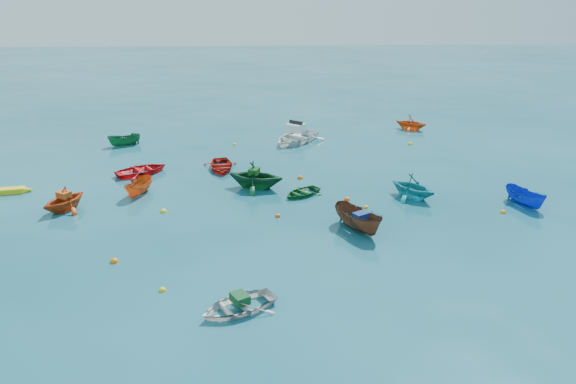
{
  "coord_description": "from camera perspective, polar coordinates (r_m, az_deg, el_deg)",
  "views": [
    {
      "loc": [
        -1.33,
        -24.74,
        11.9
      ],
      "look_at": [
        0.0,
        5.0,
        0.4
      ],
      "focal_mm": 35.0,
      "sensor_mm": 36.0,
      "label": 1
    }
  ],
  "objects": [
    {
      "name": "buoy_or_a",
      "position": [
        26.31,
        -17.24,
        -6.8
      ],
      "size": [
        0.38,
        0.38,
        0.38
      ],
      "primitive_type": "sphere",
      "color": "orange",
      "rests_on": "ground"
    },
    {
      "name": "dinghy_green_n",
      "position": [
        33.73,
        -3.27,
        0.43
      ],
      "size": [
        4.01,
        3.71,
        1.74
      ],
      "primitive_type": "imported",
      "rotation": [
        0.0,
        0.0,
        1.26
      ],
      "color": "#114A27",
      "rests_on": "ground"
    },
    {
      "name": "buoy_or_b",
      "position": [
        32.31,
        21.01,
        -1.97
      ],
      "size": [
        0.32,
        0.32,
        0.32
      ],
      "primitive_type": "sphere",
      "color": "orange",
      "rests_on": "ground"
    },
    {
      "name": "dinghy_red_nw",
      "position": [
        37.31,
        -14.61,
        1.81
      ],
      "size": [
        4.07,
        3.77,
        0.69
      ],
      "primitive_type": "imported",
      "rotation": [
        0.0,
        0.0,
        2.13
      ],
      "color": "red",
      "rests_on": "ground"
    },
    {
      "name": "sampan_blue_far",
      "position": [
        33.89,
        22.85,
        -1.18
      ],
      "size": [
        1.97,
        2.88,
        1.04
      ],
      "primitive_type": "imported",
      "rotation": [
        0.0,
        0.0,
        0.39
      ],
      "color": "#0E2CB9",
      "rests_on": "ground"
    },
    {
      "name": "tarp_blue_a",
      "position": [
        28.0,
        7.38,
        -2.42
      ],
      "size": [
        0.85,
        0.79,
        0.33
      ],
      "primitive_type": "cube",
      "rotation": [
        0.0,
        0.0,
        0.54
      ],
      "color": "navy",
      "rests_on": "sampan_brown_mid"
    },
    {
      "name": "dinghy_green_e",
      "position": [
        32.59,
        1.41,
        -0.3
      ],
      "size": [
        2.97,
        2.88,
        0.5
      ],
      "primitive_type": "imported",
      "rotation": [
        0.0,
        0.0,
        -0.88
      ],
      "color": "#135420",
      "rests_on": "ground"
    },
    {
      "name": "sampan_green_far",
      "position": [
        44.02,
        -16.24,
        4.58
      ],
      "size": [
        2.6,
        1.83,
        0.94
      ],
      "primitive_type": "imported",
      "rotation": [
        0.0,
        0.0,
        -1.15
      ],
      "color": "#14572D",
      "rests_on": "ground"
    },
    {
      "name": "ground",
      "position": [
        27.49,
        0.47,
        -4.53
      ],
      "size": [
        160.0,
        160.0,
        0.0
      ],
      "primitive_type": "plane",
      "color": "#0A414C",
      "rests_on": "ground"
    },
    {
      "name": "sampan_orange_n",
      "position": [
        33.83,
        -14.84,
        -0.21
      ],
      "size": [
        1.74,
        2.73,
        0.99
      ],
      "primitive_type": "imported",
      "rotation": [
        0.0,
        0.0,
        -0.33
      ],
      "color": "#D25113",
      "rests_on": "ground"
    },
    {
      "name": "buoy_or_c",
      "position": [
        29.69,
        -1.04,
        -2.52
      ],
      "size": [
        0.3,
        0.3,
        0.3
      ],
      "primitive_type": "sphere",
      "color": "#DD4D0C",
      "rests_on": "ground"
    },
    {
      "name": "buoy_ye_b",
      "position": [
        30.99,
        -12.55,
        -2.0
      ],
      "size": [
        0.37,
        0.37,
        0.37
      ],
      "primitive_type": "sphere",
      "color": "yellow",
      "rests_on": "ground"
    },
    {
      "name": "tarp_green_a",
      "position": [
        21.7,
        -4.91,
        -10.71
      ],
      "size": [
        0.84,
        0.9,
        0.35
      ],
      "primitive_type": "cube",
      "rotation": [
        0.0,
        0.0,
        -1.04
      ],
      "color": "#124822",
      "rests_on": "dinghy_white_near"
    },
    {
      "name": "motorboat_white",
      "position": [
        43.21,
        0.8,
        5.13
      ],
      "size": [
        5.43,
        5.66,
        1.56
      ],
      "primitive_type": "imported",
      "rotation": [
        0.0,
        0.0,
        -0.66
      ],
      "color": "white",
      "rests_on": "ground"
    },
    {
      "name": "buoy_ye_a",
      "position": [
        23.58,
        -12.63,
        -9.76
      ],
      "size": [
        0.3,
        0.3,
        0.3
      ],
      "primitive_type": "sphere",
      "color": "yellow",
      "rests_on": "ground"
    },
    {
      "name": "dinghy_orange_w",
      "position": [
        32.86,
        -21.68,
        -1.69
      ],
      "size": [
        3.37,
        3.49,
        1.41
      ],
      "primitive_type": "imported",
      "rotation": [
        0.0,
        0.0,
        -0.55
      ],
      "color": "#BE3E11",
      "rests_on": "ground"
    },
    {
      "name": "buoy_or_d",
      "position": [
        32.04,
        6.01,
        -0.8
      ],
      "size": [
        0.34,
        0.34,
        0.34
      ],
      "primitive_type": "sphere",
      "color": "#FF570D",
      "rests_on": "ground"
    },
    {
      "name": "buoy_ye_d",
      "position": [
        42.57,
        -5.44,
        4.79
      ],
      "size": [
        0.3,
        0.3,
        0.3
      ],
      "primitive_type": "sphere",
      "color": "yellow",
      "rests_on": "ground"
    },
    {
      "name": "sampan_brown_mid",
      "position": [
        28.43,
        7.11,
        -3.8
      ],
      "size": [
        2.73,
        3.45,
        1.27
      ],
      "primitive_type": "imported",
      "rotation": [
        0.0,
        0.0,
        0.54
      ],
      "color": "#51301D",
      "rests_on": "ground"
    },
    {
      "name": "tarp_orange_a",
      "position": [
        32.58,
        -21.82,
        -0.24
      ],
      "size": [
        0.86,
        0.8,
        0.33
      ],
      "primitive_type": "cube",
      "rotation": [
        0.0,
        0.0,
        -0.55
      ],
      "color": "#CC4B14",
      "rests_on": "dinghy_orange_w"
    },
    {
      "name": "buoy_ye_c",
      "position": [
        31.07,
        7.9,
        -1.61
      ],
      "size": [
        0.3,
        0.3,
        0.3
      ],
      "primitive_type": "sphere",
      "color": "gold",
      "rests_on": "ground"
    },
    {
      "name": "dinghy_white_near",
      "position": [
        21.92,
        -5.1,
        -11.86
      ],
      "size": [
        3.67,
        3.37,
        0.62
      ],
      "primitive_type": "imported",
      "rotation": [
        0.0,
        0.0,
        -1.04
      ],
      "color": "beige",
      "rests_on": "ground"
    },
    {
      "name": "tarp_green_b",
      "position": [
        33.41,
        -3.47,
        2.12
      ],
      "size": [
        0.74,
        0.85,
        0.35
      ],
      "primitive_type": "cube",
      "rotation": [
        0.0,
        0.0,
        1.26
      ],
      "color": "#114615",
      "rests_on": "dinghy_green_n"
    },
    {
      "name": "dinghy_orange_far",
      "position": [
        47.89,
        12.34,
        6.24
      ],
      "size": [
        3.34,
        3.23,
        1.34
      ],
      "primitive_type": "imported",
      "rotation": [
        0.0,
        0.0,
        1.0
      ],
      "color": "#D45214",
      "rests_on": "ground"
    },
    {
      "name": "dinghy_red_far",
      "position": [
        37.23,
        -6.8,
        2.32
      ],
      "size": [
        2.64,
        3.41,
        0.65
      ],
      "primitive_type": "imported",
      "rotation": [
        0.0,
        0.0,
        0.13
      ],
      "color": "#A7160D",
      "rests_on": "ground"
    },
    {
      "name": "dinghy_cyan_se",
      "position": [
        33.02,
        12.48,
        -0.53
      ],
      "size": [
        3.72,
        3.77,
        1.5
      ],
      "primitive_type": "imported",
      "rotation": [
        0.0,
        0.0,
        0.7
      ],
      "color": "teal",
      "rests_on": "ground"
    },
    {
      "name": "buoy_or_e",
      "position": [
        35.27,
        1.25,
        1.39
      ],
      "size": [
        0.37,
        0.37,
        0.37
      ],
      "primitive_type": "sphere",
      "color": "#DF620C",
      "rests_on": "ground"
    },
    {
      "name": "buoy_ye_e",
      "position": [
        43.46,
        12.3,
        4.74
      ],
      "size": [
        0.37,
        0.37,
        0.37
      ],
      "primitive_type": "sphere",
      "color": "yellow",
      "rests_on": "ground"
    }
  ]
}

